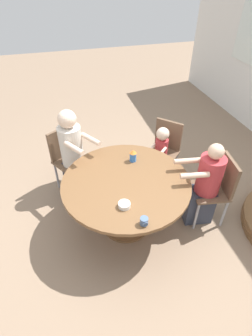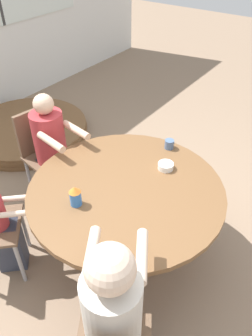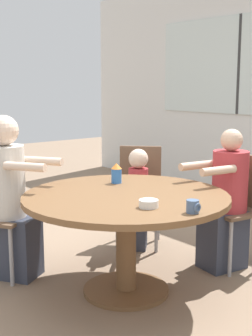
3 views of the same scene
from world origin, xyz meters
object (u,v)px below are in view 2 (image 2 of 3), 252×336
chair_for_man_blue_shirt (44,147)px  sippy_cup (75,196)px  coffee_mug (170,144)px  person_toddler (1,227)px  folded_table_stack (27,130)px  person_woman_green_shirt (114,325)px  person_man_blue_shirt (54,157)px  bowl_white_shallow (166,166)px

chair_for_man_blue_shirt → sippy_cup: 1.04m
coffee_mug → sippy_cup: 0.95m
person_toddler → chair_for_man_blue_shirt: bearing=162.3°
folded_table_stack → chair_for_man_blue_shirt: bearing=-119.0°
person_woman_green_shirt → person_man_blue_shirt: size_ratio=1.11×
person_woman_green_shirt → folded_table_stack: 2.98m
bowl_white_shallow → person_toddler: bearing=142.0°
chair_for_man_blue_shirt → person_man_blue_shirt: bearing=90.0°
person_man_blue_shirt → folded_table_stack: (0.58, 1.16, -0.43)m
person_toddler → coffee_mug: 1.45m
person_toddler → coffee_mug: (1.25, -0.66, 0.31)m
chair_for_man_blue_shirt → bowl_white_shallow: (0.19, -1.18, 0.20)m
chair_for_man_blue_shirt → person_toddler: (-0.81, -0.40, -0.09)m
chair_for_man_blue_shirt → sippy_cup: size_ratio=5.82×
chair_for_man_blue_shirt → coffee_mug: 1.17m
person_woman_green_shirt → person_toddler: bearing=141.4°
person_woman_green_shirt → person_toddler: person_woman_green_shirt is taller
chair_for_man_blue_shirt → person_man_blue_shirt: 0.17m
person_toddler → sippy_cup: (0.31, -0.49, 0.35)m
person_man_blue_shirt → coffee_mug: person_man_blue_shirt is taller
person_toddler → folded_table_stack: bearing=-178.2°
chair_for_man_blue_shirt → sippy_cup: bearing=69.8°
coffee_mug → bowl_white_shallow: size_ratio=0.68×
person_toddler → person_woman_green_shirt: bearing=39.2°
person_man_blue_shirt → coffee_mug: 1.04m
person_woman_green_shirt → bowl_white_shallow: 1.20m
person_woman_green_shirt → bowl_white_shallow: (1.13, 0.37, 0.16)m
chair_for_man_blue_shirt → person_woman_green_shirt: (-0.94, -1.54, 0.04)m
sippy_cup → chair_for_man_blue_shirt: bearing=60.9°
person_woman_green_shirt → sippy_cup: bearing=113.8°
person_man_blue_shirt → person_toddler: (-0.78, -0.24, -0.06)m
chair_for_man_blue_shirt → bowl_white_shallow: chair_for_man_blue_shirt is taller
coffee_mug → bowl_white_shallow: bearing=-155.9°
coffee_mug → person_woman_green_shirt: bearing=-160.9°
chair_for_man_blue_shirt → coffee_mug: (0.44, -1.06, 0.21)m
bowl_white_shallow → person_man_blue_shirt: bearing=101.9°
coffee_mug → folded_table_stack: size_ratio=0.05×
chair_for_man_blue_shirt → person_toddler: size_ratio=1.00×
folded_table_stack → person_woman_green_shirt: bearing=-120.5°
person_woman_green_shirt → person_toddler: (0.14, 1.14, -0.13)m
chair_for_man_blue_shirt → coffee_mug: bearing=121.5°
sippy_cup → bowl_white_shallow: size_ratio=1.28×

